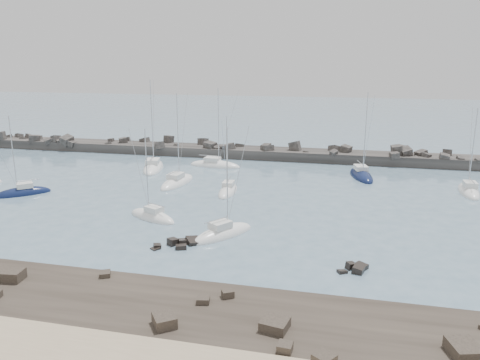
# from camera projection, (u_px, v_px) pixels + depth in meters

# --- Properties ---
(ground) EXTENTS (400.00, 400.00, 0.00)m
(ground) POSITION_uv_depth(u_px,v_px,m) (233.00, 222.00, 55.07)
(ground) COLOR slate
(ground) RESTS_ON ground
(rock_shelf) EXTENTS (140.00, 12.30, 1.77)m
(rock_shelf) POSITION_uv_depth(u_px,v_px,m) (160.00, 319.00, 34.31)
(rock_shelf) COLOR #2C251E
(rock_shelf) RESTS_ON ground
(rock_cluster_near) EXTENTS (4.84, 4.00, 1.35)m
(rock_cluster_near) POSITION_uv_depth(u_px,v_px,m) (182.00, 244.00, 48.18)
(rock_cluster_near) COLOR black
(rock_cluster_near) RESTS_ON ground
(rock_cluster_far) EXTENTS (2.90, 2.51, 1.12)m
(rock_cluster_far) POSITION_uv_depth(u_px,v_px,m) (355.00, 269.00, 42.25)
(rock_cluster_far) COLOR black
(rock_cluster_far) RESTS_ON ground
(breakwater) EXTENTS (115.00, 7.52, 5.11)m
(breakwater) POSITION_uv_depth(u_px,v_px,m) (242.00, 155.00, 92.49)
(breakwater) COLOR #302D2B
(breakwater) RESTS_ON ground
(sailboat_1) EXTENTS (5.94, 11.01, 16.55)m
(sailboat_1) POSITION_uv_depth(u_px,v_px,m) (153.00, 168.00, 81.96)
(sailboat_1) COLOR white
(sailboat_1) RESTS_ON ground
(sailboat_2) EXTENTS (7.11, 6.93, 12.18)m
(sailboat_2) POSITION_uv_depth(u_px,v_px,m) (23.00, 194.00, 66.32)
(sailboat_2) COLOR #0F1A40
(sailboat_2) RESTS_ON ground
(sailboat_3) EXTENTS (3.88, 9.68, 14.89)m
(sailboat_3) POSITION_uv_depth(u_px,v_px,m) (177.00, 183.00, 72.09)
(sailboat_3) COLOR white
(sailboat_3) RESTS_ON ground
(sailboat_4) EXTENTS (9.80, 3.85, 14.97)m
(sailboat_4) POSITION_uv_depth(u_px,v_px,m) (215.00, 166.00, 84.00)
(sailboat_4) COLOR white
(sailboat_4) RESTS_ON ground
(sailboat_5) EXTENTS (7.59, 5.19, 11.75)m
(sailboat_5) POSITION_uv_depth(u_px,v_px,m) (152.00, 217.00, 56.26)
(sailboat_5) COLOR white
(sailboat_5) RESTS_ON ground
(sailboat_6) EXTENTS (2.65, 7.59, 11.97)m
(sailboat_6) POSITION_uv_depth(u_px,v_px,m) (228.00, 192.00, 67.33)
(sailboat_6) COLOR white
(sailboat_6) RESTS_ON ground
(sailboat_7) EXTENTS (6.52, 8.06, 12.84)m
(sailboat_7) POSITION_uv_depth(u_px,v_px,m) (223.00, 234.00, 50.72)
(sailboat_7) COLOR white
(sailboat_7) RESTS_ON ground
(sailboat_8) EXTENTS (5.09, 9.77, 14.82)m
(sailboat_8) POSITION_uv_depth(u_px,v_px,m) (361.00, 176.00, 76.34)
(sailboat_8) COLOR #0F1A40
(sailboat_8) RESTS_ON ground
(sailboat_9) EXTENTS (2.69, 8.25, 13.16)m
(sailboat_9) POSITION_uv_depth(u_px,v_px,m) (469.00, 192.00, 67.11)
(sailboat_9) COLOR white
(sailboat_9) RESTS_ON ground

